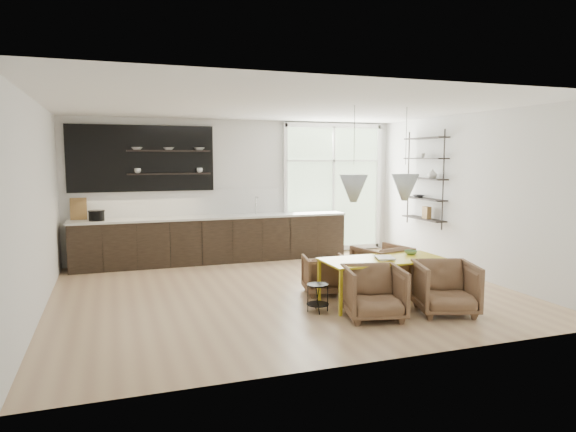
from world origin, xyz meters
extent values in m
cube|color=tan|center=(0.00, 0.00, -0.01)|extent=(7.00, 6.00, 0.01)
cube|color=silver|center=(0.00, 3.00, 1.45)|extent=(7.00, 0.02, 2.90)
cube|color=silver|center=(-3.50, 0.00, 1.45)|extent=(0.02, 6.00, 2.90)
cube|color=silver|center=(3.50, 0.00, 1.45)|extent=(0.02, 6.00, 2.90)
cube|color=white|center=(0.00, 0.00, 2.90)|extent=(7.00, 6.00, 0.01)
cube|color=#B2D1A5|center=(2.15, 2.97, 1.45)|extent=(2.20, 0.02, 2.70)
cube|color=white|center=(2.15, 2.94, 1.45)|extent=(2.30, 0.08, 2.80)
cone|color=silver|center=(0.95, -0.50, 1.65)|extent=(0.44, 0.44, 0.42)
cone|color=silver|center=(1.85, -0.50, 1.65)|extent=(0.44, 0.44, 0.42)
cylinder|color=black|center=(0.95, -0.50, 2.46)|extent=(0.01, 0.01, 0.89)
cylinder|color=black|center=(1.85, -0.50, 2.46)|extent=(0.01, 0.01, 0.89)
cube|color=black|center=(-0.60, 2.67, 0.45)|extent=(5.50, 0.65, 0.90)
cube|color=silver|center=(-0.60, 2.67, 0.92)|extent=(5.54, 0.69, 0.04)
cube|color=silver|center=(-0.60, 2.98, 1.20)|extent=(5.50, 0.02, 0.55)
cube|color=black|center=(-1.95, 2.96, 2.10)|extent=(2.80, 0.06, 1.30)
cube|color=black|center=(-1.45, 2.82, 2.25)|extent=(1.60, 0.28, 0.03)
cube|color=black|center=(-1.45, 2.82, 1.80)|extent=(1.60, 0.28, 0.03)
cube|color=olive|center=(-3.15, 2.90, 1.15)|extent=(0.30, 0.10, 0.42)
cylinder|color=silver|center=(0.30, 2.77, 1.12)|extent=(0.02, 0.02, 0.40)
imported|color=white|center=(-2.05, 2.82, 2.29)|extent=(0.22, 0.22, 0.05)
imported|color=white|center=(-1.45, 2.82, 2.29)|extent=(0.22, 0.22, 0.05)
imported|color=white|center=(-0.85, 2.82, 2.29)|extent=(0.22, 0.22, 0.05)
imported|color=white|center=(-2.05, 2.82, 1.86)|extent=(0.12, 0.12, 0.10)
imported|color=white|center=(-0.85, 2.82, 1.86)|extent=(0.12, 0.12, 0.10)
cylinder|color=black|center=(-2.83, 2.64, 1.03)|extent=(0.28, 0.28, 0.17)
cube|color=black|center=(3.36, 0.60, 1.70)|extent=(0.02, 0.02, 1.90)
cube|color=black|center=(3.36, 1.80, 1.70)|extent=(0.02, 0.02, 1.90)
cube|color=black|center=(3.36, 1.20, 0.90)|extent=(0.26, 1.20, 0.02)
cube|color=black|center=(3.36, 1.20, 1.30)|extent=(0.26, 1.20, 0.02)
cube|color=black|center=(3.36, 1.20, 1.70)|extent=(0.26, 1.20, 0.02)
cube|color=black|center=(3.36, 1.20, 2.10)|extent=(0.26, 1.20, 0.03)
cube|color=black|center=(3.36, 1.20, 2.50)|extent=(0.26, 1.20, 0.03)
imported|color=white|center=(3.36, 0.95, 1.81)|extent=(0.18, 0.18, 0.19)
imported|color=#333338|center=(3.36, 1.40, 1.34)|extent=(0.22, 0.22, 0.05)
imported|color=white|center=(3.36, 1.30, 2.16)|extent=(0.10, 0.10, 0.09)
cube|color=olive|center=(3.36, 1.10, 1.03)|extent=(0.10, 0.18, 0.24)
cube|color=gold|center=(1.16, -1.08, 0.64)|extent=(1.81, 0.83, 0.03)
cube|color=gold|center=(0.31, -1.46, 0.31)|extent=(0.04, 0.04, 0.63)
cube|color=gold|center=(0.30, -0.73, 0.31)|extent=(0.04, 0.04, 0.63)
cube|color=gold|center=(2.02, -1.43, 0.31)|extent=(0.04, 0.04, 0.63)
cube|color=gold|center=(2.01, -0.71, 0.31)|extent=(0.04, 0.04, 0.63)
imported|color=brown|center=(0.56, -0.32, 0.30)|extent=(0.75, 0.77, 0.60)
imported|color=brown|center=(1.56, -0.33, 0.35)|extent=(0.90, 0.92, 0.71)
imported|color=brown|center=(0.67, -1.69, 0.35)|extent=(0.89, 0.91, 0.70)
imported|color=brown|center=(1.70, -1.82, 0.36)|extent=(0.96, 0.97, 0.71)
cylinder|color=black|center=(0.09, -1.19, 0.38)|extent=(0.29, 0.29, 0.02)
cylinder|color=black|center=(0.09, -1.19, 0.11)|extent=(0.31, 0.31, 0.01)
cylinder|color=black|center=(0.21, -1.24, 0.19)|extent=(0.01, 0.01, 0.38)
cylinder|color=black|center=(0.14, -1.06, 0.19)|extent=(0.01, 0.01, 0.38)
cylinder|color=black|center=(-0.04, -1.14, 0.19)|extent=(0.01, 0.01, 0.38)
cylinder|color=black|center=(0.03, -1.31, 0.19)|extent=(0.01, 0.01, 0.38)
imported|color=white|center=(1.05, -1.07, 0.67)|extent=(0.33, 0.39, 0.03)
imported|color=#618D57|center=(1.72, -0.91, 0.68)|extent=(0.22, 0.22, 0.06)
camera|label=1|loc=(-2.55, -7.56, 2.12)|focal=32.00mm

